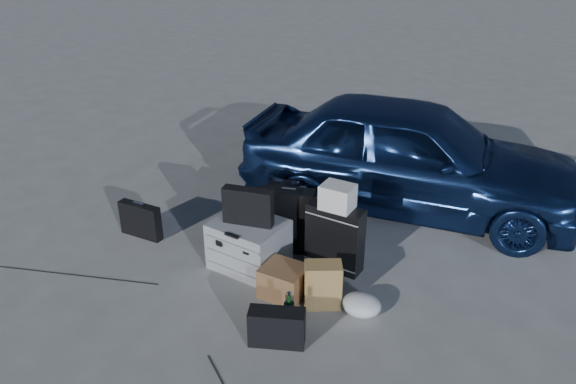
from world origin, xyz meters
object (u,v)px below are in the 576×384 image
Objects in this scene: briefcase at (141,220)px; cardboard_box at (284,281)px; pelican_case at (249,244)px; duffel_bag at (284,209)px; car at (410,155)px; green_bottle at (289,311)px; suitcase_left at (289,220)px; suitcase_right at (335,238)px.

briefcase is 1.26× the size of cardboard_box.
duffel_bag is (-0.09, 0.83, -0.06)m from pelican_case.
car is 7.86× the size of briefcase.
pelican_case is 0.95m from green_bottle.
briefcase reaches higher than green_bottle.
duffel_bag is 1.22m from cardboard_box.
pelican_case is at bearing 147.12° from car.
suitcase_left is 0.93× the size of duffel_bag.
suitcase_left is at bearing 146.35° from car.
suitcase_right is 1.71× the size of cardboard_box.
green_bottle is at bearing 169.36° from car.
car reaches higher than suitcase_right.
pelican_case reaches higher than green_bottle.
duffel_bag is at bearing 151.60° from suitcase_right.
suitcase_left reaches higher than green_bottle.
suitcase_left is 1.93× the size of green_bottle.
suitcase_left is 0.75m from cardboard_box.
car is at bearing 68.87° from pelican_case.
suitcase_left is at bearing 118.53° from green_bottle.
suitcase_right reaches higher than pelican_case.
duffel_bag is at bearing 106.34° from suitcase_left.
pelican_case is at bearing -130.25° from suitcase_left.
car is at bearing 40.63° from briefcase.
pelican_case reaches higher than briefcase.
duffel_bag is (-0.27, 0.41, -0.14)m from suitcase_left.
car reaches higher than suitcase_left.
car reaches higher than cardboard_box.
pelican_case is at bearing 154.19° from cardboard_box.
briefcase reaches higher than cardboard_box.
pelican_case is 1.24m from briefcase.
green_bottle is (1.97, -0.54, -0.01)m from briefcase.
briefcase is 1.45m from duffel_bag.
green_bottle is at bearing -56.08° from cardboard_box.
car is 5.25× the size of duffel_bag.
cardboard_box is at bearing -21.21° from pelican_case.
duffel_bag is 1.89× the size of cardboard_box.
car is 1.61m from suitcase_left.
briefcase is 1.74m from cardboard_box.
pelican_case is 1.00× the size of suitcase_right.
car reaches higher than pelican_case.
car is 5.67× the size of suitcase_left.
suitcase_left is at bearing 175.05° from suitcase_right.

